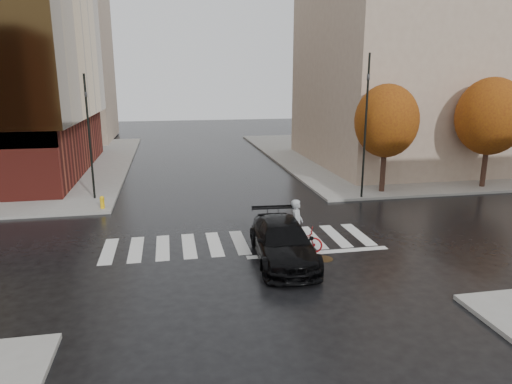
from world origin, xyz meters
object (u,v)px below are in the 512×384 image
traffic_light_nw (89,130)px  traffic_light_ne (366,115)px  cyclist (298,234)px  sedan (283,242)px  fire_hydrant (102,202)px

traffic_light_nw → traffic_light_ne: 15.68m
cyclist → traffic_light_nw: bearing=66.7°
sedan → traffic_light_ne: (6.84, 8.10, 4.13)m
sedan → cyclist: (0.84, 0.80, -0.02)m
traffic_light_nw → fire_hydrant: (0.73, -2.32, -3.62)m
cyclist → traffic_light_ne: bearing=-16.0°
traffic_light_ne → cyclist: bearing=67.6°
traffic_light_ne → fire_hydrant: bearing=15.5°
cyclist → fire_hydrant: size_ratio=3.24×
traffic_light_ne → fire_hydrant: (-14.69, 0.38, -4.38)m
sedan → traffic_light_ne: traffic_light_ne is taller
sedan → cyclist: bearing=47.0°
cyclist → traffic_light_ne: 10.32m
traffic_light_nw → traffic_light_ne: traffic_light_ne is taller
sedan → traffic_light_nw: (-8.58, 10.80, 3.36)m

